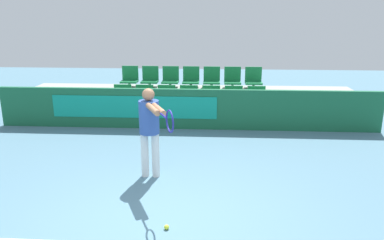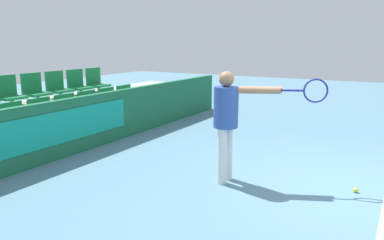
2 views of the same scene
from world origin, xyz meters
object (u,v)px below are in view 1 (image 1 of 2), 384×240
object	(u,v)px
stadium_chair_7	(130,78)
stadium_chair_11	(212,79)
stadium_chair_8	(150,78)
stadium_chair_6	(256,99)
stadium_chair_5	(234,99)
tennis_player	(150,124)
stadium_chair_4	(211,99)
stadium_chair_9	(170,78)
stadium_chair_10	(191,78)
stadium_chair_0	(122,97)
stadium_chair_3	(189,98)
tennis_ball	(167,227)
stadium_chair_1	(144,98)
stadium_chair_13	(253,79)
stadium_chair_2	(166,98)
stadium_chair_12	(233,79)

from	to	relation	value
stadium_chair_7	stadium_chair_11	bearing A→B (deg)	0.00
stadium_chair_7	stadium_chair_8	xyz separation A→B (m)	(0.58, 0.00, 0.00)
stadium_chair_6	stadium_chair_11	xyz separation A→B (m)	(-1.17, 0.95, 0.37)
stadium_chair_5	tennis_player	size ratio (longest dim) A/B	0.37
stadium_chair_4	stadium_chair_11	distance (m)	1.02
stadium_chair_9	stadium_chair_10	xyz separation A→B (m)	(0.58, 0.00, 0.00)
stadium_chair_0	stadium_chair_3	xyz separation A→B (m)	(1.75, 0.00, 0.00)
stadium_chair_3	tennis_player	distance (m)	3.64
stadium_chair_3	tennis_ball	bearing A→B (deg)	-89.03
stadium_chair_10	stadium_chair_11	xyz separation A→B (m)	(0.58, 0.00, 0.00)
stadium_chair_1	stadium_chair_5	bearing A→B (deg)	0.00
stadium_chair_10	stadium_chair_13	size ratio (longest dim) A/B	1.00
stadium_chair_2	tennis_ball	distance (m)	5.28
stadium_chair_8	stadium_chair_4	bearing A→B (deg)	-28.50
stadium_chair_0	stadium_chair_5	world-z (taller)	same
stadium_chair_9	stadium_chair_12	distance (m)	1.75
stadium_chair_5	stadium_chair_13	world-z (taller)	stadium_chair_13
stadium_chair_5	stadium_chair_6	bearing A→B (deg)	0.00
tennis_player	tennis_ball	world-z (taller)	tennis_player
stadium_chair_10	stadium_chair_12	world-z (taller)	same
stadium_chair_12	stadium_chair_3	bearing A→B (deg)	-140.84
stadium_chair_9	stadium_chair_12	size ratio (longest dim) A/B	1.00
stadium_chair_3	stadium_chair_13	world-z (taller)	stadium_chair_13
stadium_chair_8	tennis_ball	world-z (taller)	stadium_chair_8
tennis_player	stadium_chair_11	bearing A→B (deg)	53.84
stadium_chair_3	stadium_chair_7	distance (m)	2.03
stadium_chair_2	stadium_chair_9	distance (m)	1.02
stadium_chair_7	stadium_chair_12	xyz separation A→B (m)	(2.92, 0.00, 0.00)
stadium_chair_2	stadium_chair_12	xyz separation A→B (m)	(1.75, 0.95, 0.37)
stadium_chair_9	stadium_chair_5	bearing A→B (deg)	-28.50
stadium_chair_6	stadium_chair_13	distance (m)	1.02
stadium_chair_3	stadium_chair_11	bearing A→B (deg)	58.45
stadium_chair_12	stadium_chair_8	bearing A→B (deg)	180.00
stadium_chair_7	stadium_chair_12	bearing A→B (deg)	0.00
stadium_chair_7	stadium_chair_11	xyz separation A→B (m)	(2.33, 0.00, 0.00)
stadium_chair_6	tennis_ball	bearing A→B (deg)	-107.72
stadium_chair_7	stadium_chair_8	world-z (taller)	same
stadium_chair_2	stadium_chair_4	distance (m)	1.17
stadium_chair_6	stadium_chair_9	bearing A→B (deg)	157.84
stadium_chair_10	stadium_chair_7	bearing A→B (deg)	180.00
stadium_chair_2	stadium_chair_7	bearing A→B (deg)	140.84
tennis_player	stadium_chair_7	bearing A→B (deg)	82.53
stadium_chair_13	stadium_chair_6	bearing A→B (deg)	-90.00
stadium_chair_6	stadium_chair_11	bearing A→B (deg)	140.84
stadium_chair_2	stadium_chair_13	size ratio (longest dim) A/B	1.00
stadium_chair_6	stadium_chair_8	xyz separation A→B (m)	(-2.92, 0.95, 0.37)
stadium_chair_1	stadium_chair_7	bearing A→B (deg)	121.55
stadium_chair_11	tennis_ball	world-z (taller)	stadium_chair_11
stadium_chair_12	tennis_player	distance (m)	4.81
stadium_chair_13	stadium_chair_1	bearing A→B (deg)	-161.96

